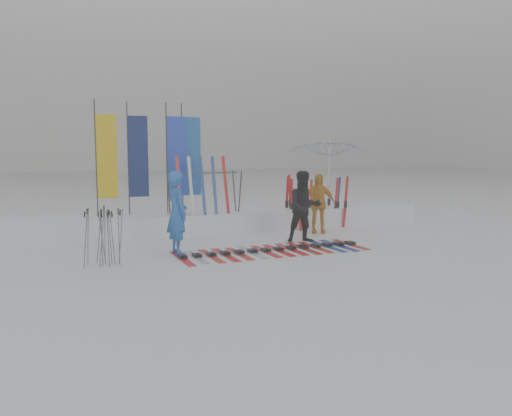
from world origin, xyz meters
name	(u,v)px	position (x,y,z in m)	size (l,w,h in m)	color
ground	(276,261)	(0.00, 0.00, 0.00)	(120.00, 120.00, 0.00)	white
snow_bank	(211,221)	(0.00, 4.60, 0.30)	(14.00, 1.60, 0.60)	white
person_blue	(177,213)	(-1.78, 1.62, 0.97)	(0.71, 0.46, 1.93)	blue
person_black	(304,207)	(1.70, 1.88, 0.94)	(0.92, 0.71, 1.88)	black
person_yellow	(318,203)	(2.81, 3.08, 0.88)	(1.03, 0.43, 1.75)	orange
tent_canopy	(330,178)	(5.00, 6.05, 1.45)	(3.17, 3.23, 2.91)	white
ski_row	(272,250)	(0.39, 1.06, 0.04)	(4.59, 1.69, 0.07)	red
pole_cluster	(105,237)	(-3.47, 1.06, 0.60)	(0.85, 0.67, 1.25)	#595B60
feather_flags	(153,157)	(-1.68, 4.74, 2.24)	(3.02, 0.20, 3.20)	#383A3F
ski_rack	(205,187)	(-0.31, 4.20, 1.38)	(2.04, 0.80, 1.23)	#383A3F
upright_skis	(312,203)	(3.28, 4.24, 0.78)	(1.73, 1.14, 1.66)	red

